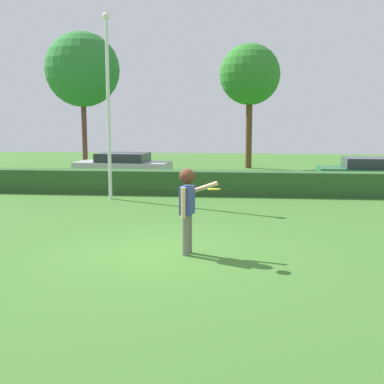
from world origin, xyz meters
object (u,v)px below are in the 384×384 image
Objects in this scene: frisbee at (214,189)px; lamppost at (108,99)px; parked_car_green at (372,172)px; oak_tree at (82,70)px; person at (188,201)px; parked_car_silver at (123,165)px; willow_tree at (250,75)px.

frisbee is 0.04× the size of lamppost.
parked_car_green is (9.70, 3.42, -2.76)m from lamppost.
parked_car_green is at bearing -21.46° from oak_tree.
parked_car_green is (5.70, 10.61, -0.74)m from frisbee.
person is at bearing -65.24° from oak_tree.
frisbee is at bearing -36.89° from person.
frisbee is 13.20m from parked_car_silver.
parked_car_green is at bearing 61.76° from frisbee.
person is 0.26× the size of willow_tree.
frisbee is 18.95m from willow_tree.
lamppost is at bearing 119.12° from frisbee.
parked_car_green is 0.59× the size of oak_tree.
person is 0.76m from frisbee.
frisbee is 12.06m from parked_car_green.
oak_tree is (-7.12, 15.45, 4.14)m from person.
oak_tree is at bearing 128.99° from parked_car_silver.
lamppost is 1.47× the size of parked_car_green.
willow_tree reaches higher than person.
lamppost is 9.60m from oak_tree.
parked_car_silver is 10.61m from parked_car_green.
parked_car_silver is (-0.78, 5.10, -2.76)m from lamppost.
person is 11.96m from parked_car_green.
willow_tree is (8.62, 2.69, -0.11)m from oak_tree.
frisbee is at bearing -68.73° from parked_car_silver.
willow_tree reaches higher than parked_car_green.
lamppost is 0.87× the size of oak_tree.
person is at bearing -121.56° from parked_car_green.
person is at bearing 143.11° from frisbee.
oak_tree is (-7.68, 15.87, 3.84)m from frisbee.
lamppost is at bearing -113.46° from willow_tree.
lamppost is at bearing -67.03° from oak_tree.
willow_tree is (0.93, 18.56, 3.73)m from frisbee.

